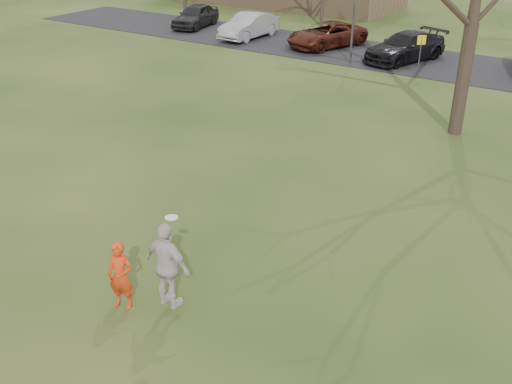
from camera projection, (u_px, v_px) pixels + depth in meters
ground at (154, 324)px, 12.65m from camera, size 120.00×120.00×0.00m
parking_strip at (473, 69)px, 31.25m from camera, size 62.00×6.50×0.04m
player_defender at (121, 276)px, 12.83m from camera, size 0.69×0.55×1.63m
car_0 at (195, 16)px, 40.78m from camera, size 2.71×4.85×1.56m
car_1 at (249, 26)px, 37.63m from camera, size 1.79×4.81×1.57m
car_2 at (327, 35)px, 35.45m from camera, size 4.02×5.70×1.44m
car_3 at (405, 47)px, 32.40m from camera, size 3.76×5.67×1.53m
catching_play at (168, 266)px, 12.43m from camera, size 1.20×0.53×2.29m
sign_yellow at (421, 48)px, 29.36m from camera, size 0.35×0.35×2.08m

